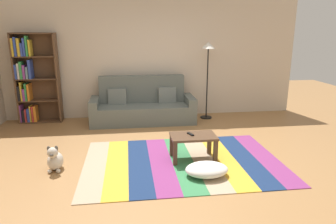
{
  "coord_description": "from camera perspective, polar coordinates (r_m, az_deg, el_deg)",
  "views": [
    {
      "loc": [
        -0.59,
        -4.54,
        1.98
      ],
      "look_at": [
        0.06,
        0.35,
        0.65
      ],
      "focal_mm": 32.51,
      "sensor_mm": 36.0,
      "label": 1
    }
  ],
  "objects": [
    {
      "name": "tv_remote",
      "position": [
        4.76,
        4.24,
        -4.14
      ],
      "size": [
        0.09,
        0.16,
        0.02
      ],
      "primitive_type": "cube",
      "rotation": [
        0.0,
        0.0,
        0.36
      ],
      "color": "black",
      "rests_on": "coffee_table"
    },
    {
      "name": "pouf",
      "position": [
        4.35,
        7.26,
        -10.66
      ],
      "size": [
        0.6,
        0.44,
        0.18
      ],
      "primitive_type": "ellipsoid",
      "color": "white",
      "rests_on": "rug"
    },
    {
      "name": "dog",
      "position": [
        4.77,
        -20.45,
        -8.36
      ],
      "size": [
        0.22,
        0.35,
        0.4
      ],
      "color": "beige",
      "rests_on": "ground_plane"
    },
    {
      "name": "standing_lamp",
      "position": [
        6.9,
        7.53,
        10.51
      ],
      "size": [
        0.32,
        0.32,
        1.73
      ],
      "color": "black",
      "rests_on": "ground_plane"
    },
    {
      "name": "bookshelf",
      "position": [
        7.22,
        -24.19,
        5.63
      ],
      "size": [
        0.9,
        0.28,
        1.93
      ],
      "color": "brown",
      "rests_on": "ground_plane"
    },
    {
      "name": "back_wall",
      "position": [
        7.14,
        -2.88,
        10.01
      ],
      "size": [
        6.8,
        0.1,
        2.7
      ],
      "primitive_type": "cube",
      "color": "beige",
      "rests_on": "ground_plane"
    },
    {
      "name": "couch",
      "position": [
        6.77,
        -4.73,
        0.99
      ],
      "size": [
        2.26,
        0.8,
        1.0
      ],
      "color": "#59605B",
      "rests_on": "ground_plane"
    },
    {
      "name": "ground_plane",
      "position": [
        4.99,
        -0.2,
        -8.3
      ],
      "size": [
        14.0,
        14.0,
        0.0
      ],
      "primitive_type": "plane",
      "color": "#9E7042"
    },
    {
      "name": "coffee_table",
      "position": [
        4.77,
        4.74,
        -5.26
      ],
      "size": [
        0.7,
        0.44,
        0.39
      ],
      "color": "#513826",
      "rests_on": "rug"
    },
    {
      "name": "rug",
      "position": [
        4.79,
        2.75,
        -9.28
      ],
      "size": [
        3.02,
        2.06,
        0.01
      ],
      "color": "tan",
      "rests_on": "ground_plane"
    }
  ]
}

